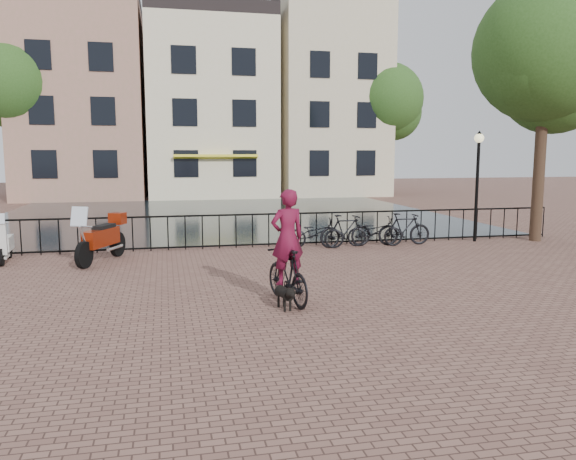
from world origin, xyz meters
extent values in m
plane|color=brown|center=(0.00, 0.00, 0.00)|extent=(100.00, 100.00, 0.00)
plane|color=black|center=(0.00, 17.30, 0.00)|extent=(20.00, 20.00, 0.00)
cube|color=black|center=(0.00, 8.00, 1.00)|extent=(20.00, 0.05, 0.05)
cube|color=black|center=(0.00, 8.00, 0.08)|extent=(20.00, 0.05, 0.05)
cube|color=#987458|center=(-7.50, 30.00, 6.00)|extent=(7.50, 9.00, 12.00)
cube|color=beige|center=(0.50, 30.00, 5.50)|extent=(8.00, 9.00, 11.00)
cube|color=black|center=(0.50, 30.00, 11.40)|extent=(8.00, 9.00, 0.80)
cube|color=yellow|center=(0.50, 25.30, 2.60)|extent=(5.00, 0.60, 0.15)
cube|color=beige|center=(8.50, 30.00, 6.25)|extent=(7.00, 9.00, 12.50)
cube|color=black|center=(8.50, 30.00, 12.90)|extent=(7.00, 9.00, 0.80)
cylinder|color=black|center=(-11.00, 27.00, 3.15)|extent=(0.36, 0.36, 6.30)
sphere|color=#274C19|center=(-11.00, 27.00, 6.75)|extent=(5.04, 5.04, 5.04)
cylinder|color=black|center=(9.20, 7.30, 2.80)|extent=(0.36, 0.36, 5.60)
sphere|color=#274C19|center=(9.20, 7.30, 6.00)|extent=(4.48, 4.48, 4.48)
cylinder|color=black|center=(12.00, 27.00, 2.97)|extent=(0.36, 0.36, 5.95)
sphere|color=#274C19|center=(12.00, 27.00, 6.38)|extent=(4.76, 4.76, 4.76)
cylinder|color=black|center=(7.20, 7.60, 1.60)|extent=(0.10, 0.10, 3.20)
sphere|color=beige|center=(7.20, 7.60, 3.30)|extent=(0.30, 0.30, 0.30)
imported|color=black|center=(-0.33, 1.58, 0.56)|extent=(0.90, 1.92, 1.11)
imported|color=maroon|center=(-0.33, 1.58, 1.44)|extent=(0.89, 0.68, 2.18)
imported|color=black|center=(1.80, 7.40, 0.45)|extent=(1.79, 0.89, 0.90)
imported|color=black|center=(2.75, 7.40, 0.50)|extent=(1.71, 0.67, 1.00)
imported|color=black|center=(3.70, 7.40, 0.45)|extent=(1.78, 0.82, 0.90)
imported|color=black|center=(4.65, 7.40, 0.50)|extent=(1.69, 0.56, 1.00)
camera|label=1|loc=(-2.56, -8.62, 2.84)|focal=35.00mm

